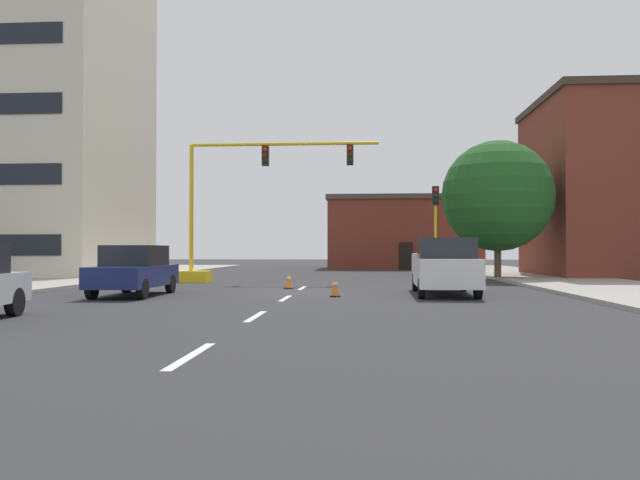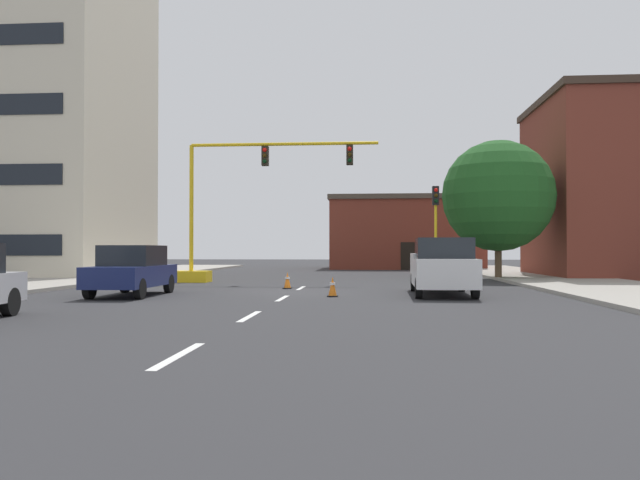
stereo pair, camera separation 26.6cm
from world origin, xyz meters
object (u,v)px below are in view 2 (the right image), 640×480
(traffic_signal_gantry, at_px, (218,235))
(sedan_navy_mid_left, at_px, (132,270))
(traffic_cone_roadside_a, at_px, (333,287))
(traffic_light_pole_right, at_px, (436,211))
(pickup_truck_white, at_px, (442,267))
(traffic_cone_roadside_b, at_px, (287,280))
(tree_right_mid, at_px, (498,196))

(traffic_signal_gantry, bearing_deg, sedan_navy_mid_left, -94.80)
(traffic_cone_roadside_a, bearing_deg, traffic_light_pole_right, 66.84)
(sedan_navy_mid_left, height_order, traffic_cone_roadside_a, sedan_navy_mid_left)
(traffic_light_pole_right, relative_size, pickup_truck_white, 0.88)
(traffic_light_pole_right, relative_size, traffic_cone_roadside_b, 7.01)
(traffic_signal_gantry, distance_m, traffic_light_pole_right, 10.94)
(traffic_light_pole_right, relative_size, tree_right_mid, 0.65)
(pickup_truck_white, distance_m, traffic_cone_roadside_b, 6.66)
(traffic_signal_gantry, height_order, sedan_navy_mid_left, traffic_signal_gantry)
(traffic_light_pole_right, distance_m, pickup_truck_white, 9.91)
(pickup_truck_white, distance_m, sedan_navy_mid_left, 10.79)
(traffic_light_pole_right, height_order, tree_right_mid, tree_right_mid)
(traffic_light_pole_right, height_order, traffic_cone_roadside_a, traffic_light_pole_right)
(tree_right_mid, distance_m, traffic_cone_roadside_a, 15.47)
(sedan_navy_mid_left, bearing_deg, traffic_cone_roadside_a, 0.90)
(traffic_signal_gantry, bearing_deg, pickup_truck_white, -38.19)
(pickup_truck_white, relative_size, sedan_navy_mid_left, 1.20)
(traffic_signal_gantry, relative_size, tree_right_mid, 1.36)
(traffic_cone_roadside_b, bearing_deg, traffic_light_pole_right, 44.21)
(sedan_navy_mid_left, bearing_deg, traffic_signal_gantry, 85.20)
(pickup_truck_white, bearing_deg, tree_right_mid, 69.58)
(traffic_cone_roadside_a, bearing_deg, traffic_signal_gantry, 124.51)
(traffic_signal_gantry, bearing_deg, tree_right_mid, 14.16)
(traffic_signal_gantry, bearing_deg, traffic_cone_roadside_a, -55.49)
(traffic_cone_roadside_b, bearing_deg, traffic_cone_roadside_a, -63.38)
(tree_right_mid, xyz_separation_m, traffic_cone_roadside_b, (-10.14, -8.36, -4.11))
(traffic_cone_roadside_a, xyz_separation_m, traffic_cone_roadside_b, (-2.10, 4.19, 0.00))
(sedan_navy_mid_left, bearing_deg, pickup_truck_white, 6.65)
(sedan_navy_mid_left, distance_m, traffic_cone_roadside_b, 6.49)
(pickup_truck_white, xyz_separation_m, traffic_cone_roadside_a, (-3.79, -1.14, -0.64))
(sedan_navy_mid_left, relative_size, traffic_cone_roadside_b, 6.63)
(traffic_light_pole_right, bearing_deg, sedan_navy_mid_left, -136.82)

